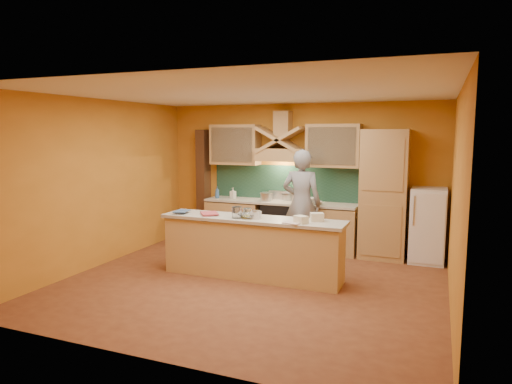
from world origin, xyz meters
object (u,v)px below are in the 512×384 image
at_px(stove, 280,225).
at_px(mixing_bowl, 248,216).
at_px(person, 302,204).
at_px(kitchen_scale, 256,215).
at_px(fridge, 428,225).

height_order(stove, mixing_bowl, mixing_bowl).
height_order(person, kitchen_scale, person).
bearing_deg(mixing_bowl, stove, 94.57).
bearing_deg(fridge, person, -167.50).
bearing_deg(stove, person, -39.37).
bearing_deg(person, fridge, -167.60).
height_order(stove, kitchen_scale, kitchen_scale).
xyz_separation_m(stove, fridge, (2.70, 0.00, 0.20)).
bearing_deg(person, stove, -39.47).
xyz_separation_m(stove, person, (0.57, -0.47, 0.53)).
xyz_separation_m(fridge, person, (-2.13, -0.47, 0.33)).
xyz_separation_m(person, kitchen_scale, (-0.29, -1.49, 0.03)).
height_order(fridge, mixing_bowl, fridge).
bearing_deg(stove, fridge, 0.00).
distance_m(person, kitchen_scale, 1.51).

